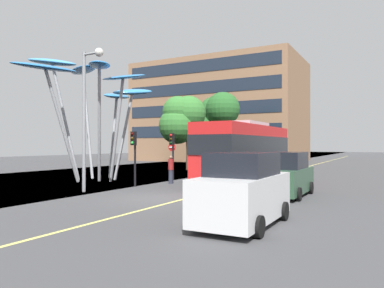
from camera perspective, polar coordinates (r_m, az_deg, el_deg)
ground at (r=17.45m, az=-7.69°, el=-8.35°), size 120.00×240.00×0.10m
red_bus at (r=23.24m, az=8.40°, el=-0.95°), size 2.81×10.60×3.87m
leaf_sculpture at (r=26.82m, az=-15.45°, el=9.05°), size 9.99×10.78×8.74m
traffic_light_kerb_near at (r=21.66m, az=-9.00°, el=-0.39°), size 0.28×0.42×3.22m
traffic_light_kerb_far at (r=25.19m, az=-3.09°, el=-0.33°), size 0.28×0.42×3.24m
traffic_light_island_mid at (r=32.15m, az=3.59°, el=0.27°), size 0.28×0.42×3.69m
car_parked_near at (r=11.40m, az=7.91°, el=-7.21°), size 2.04×4.19×2.21m
car_parked_mid at (r=18.19m, az=14.41°, el=-4.74°), size 1.95×4.39×2.11m
street_lamp at (r=19.87m, az=-15.83°, el=6.36°), size 1.35×0.44×7.37m
tree_pavement_near at (r=36.26m, az=-1.65°, el=4.04°), size 4.39×4.29×7.31m
tree_pavement_far at (r=40.71m, az=4.01°, el=4.83°), size 5.23×4.95×8.15m
pedestrian at (r=23.28m, az=-3.30°, el=-3.96°), size 0.34×0.34×1.77m
no_entry_sign at (r=26.68m, az=-3.12°, el=-1.70°), size 0.60×0.12×2.57m
backdrop_building at (r=57.52m, az=4.35°, el=4.92°), size 24.61×14.26×15.00m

